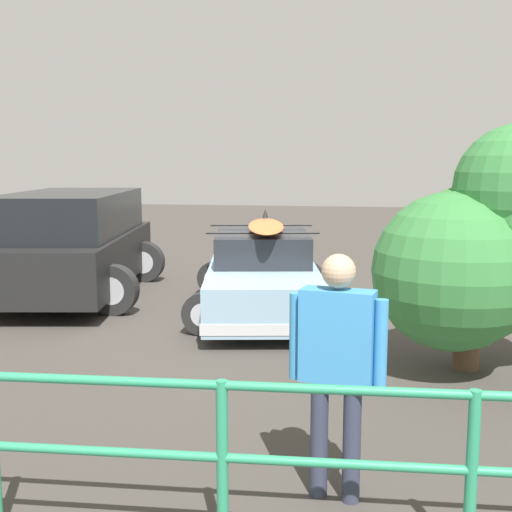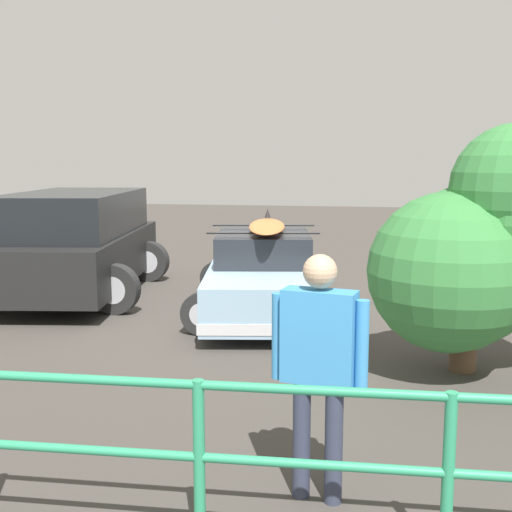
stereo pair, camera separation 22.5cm
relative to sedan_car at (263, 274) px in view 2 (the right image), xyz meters
The scene contains 5 objects.
ground_plane 0.79m from the sedan_car, 20.36° to the right, with size 44.00×44.00×0.02m, color #423D38.
sedan_car is the anchor object (origin of this frame).
suv_car 3.40m from the sedan_car, 10.59° to the right, with size 3.07×4.71×1.76m.
person_bystander 5.49m from the sedan_car, 103.60° to the left, with size 0.65×0.28×1.70m.
bush_near_left 3.73m from the sedan_car, 139.26° to the left, with size 2.27×2.08×2.68m.
Camera 2 is at (-2.11, 9.60, 2.31)m, focal length 45.00 mm.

